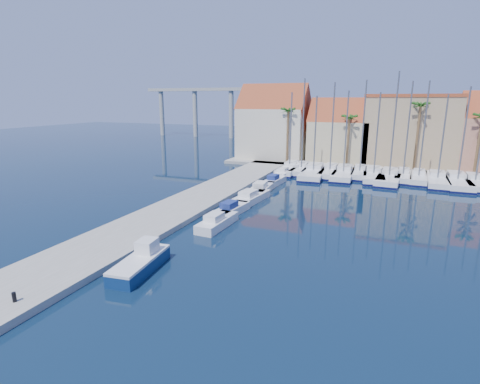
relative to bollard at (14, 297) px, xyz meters
name	(u,v)px	position (x,y,z in m)	size (l,w,h in m)	color
ground	(204,272)	(7.41, 7.99, -0.77)	(260.00, 260.00, 0.00)	black
quay_west	(189,204)	(-1.59, 21.49, -0.52)	(6.00, 77.00, 0.50)	gray
shore_north	(386,165)	(17.41, 55.99, -0.52)	(54.00, 16.00, 0.50)	gray
bollard	(14,297)	(0.00, 0.00, 0.00)	(0.22, 0.22, 0.55)	black
fishing_boat	(141,262)	(3.36, 6.62, -0.15)	(2.39, 5.53, 1.88)	navy
motorboat_west_0	(217,222)	(4.22, 16.48, -0.27)	(1.92, 5.42, 1.40)	white
motorboat_west_1	(231,209)	(3.85, 20.57, -0.27)	(2.14, 5.26, 1.40)	white
motorboat_west_2	(251,197)	(3.96, 25.71, -0.27)	(2.66, 6.54, 1.40)	white
motorboat_west_3	(261,188)	(3.63, 30.28, -0.27)	(2.40, 6.30, 1.40)	white
motorboat_west_4	(274,181)	(3.80, 35.14, -0.27)	(1.99, 5.15, 1.40)	white
motorboat_west_5	(284,173)	(3.55, 40.74, -0.27)	(1.95, 5.15, 1.40)	white
motorboat_west_6	(295,169)	(4.22, 44.99, -0.27)	(2.44, 6.70, 1.40)	white
sailboat_0	(290,169)	(3.60, 44.29, -0.19)	(2.69, 9.85, 12.20)	white
sailboat_1	(302,169)	(5.39, 44.54, -0.13)	(2.45, 8.63, 14.16)	white
sailboat_2	(314,172)	(7.52, 43.26, -0.22)	(4.00, 12.19, 11.69)	white
sailboat_3	(330,171)	(9.78, 44.34, -0.16)	(2.48, 9.30, 13.56)	white
sailboat_4	(344,173)	(11.82, 43.78, -0.20)	(3.11, 10.88, 12.37)	white
sailboat_5	(360,172)	(13.98, 44.99, -0.13)	(2.45, 8.38, 13.82)	white
sailboat_6	(373,175)	(15.95, 44.09, -0.21)	(3.69, 11.10, 12.12)	white
sailboat_7	(389,177)	(18.14, 43.36, -0.18)	(3.77, 11.50, 14.77)	white
sailboat_8	(403,176)	(19.90, 44.74, -0.13)	(2.43, 8.27, 13.58)	white
sailboat_9	(419,177)	(21.89, 44.40, -0.13)	(2.61, 8.30, 13.56)	white
sailboat_10	(437,180)	(24.16, 43.82, -0.20)	(2.83, 10.04, 11.82)	white
sailboat_11	(457,181)	(26.51, 43.98, -0.20)	(3.01, 10.98, 12.78)	white
sailboat_12	(474,182)	(28.52, 43.81, -0.19)	(2.67, 9.42, 11.64)	white
building_0	(274,125)	(-2.59, 54.99, 5.75)	(12.30, 9.00, 13.50)	beige
building_1	(340,134)	(9.41, 54.99, 4.52)	(10.30, 8.00, 11.00)	#C2B389
building_2	(409,130)	(20.41, 55.99, 5.48)	(14.20, 10.20, 11.50)	tan
palm_0	(288,112)	(1.41, 49.99, 8.31)	(2.60, 2.60, 10.15)	brown
palm_1	(349,119)	(11.41, 49.99, 7.36)	(2.60, 2.60, 9.15)	brown
palm_2	(420,107)	(21.41, 49.99, 9.24)	(2.60, 2.60, 11.15)	brown
viaduct	(215,102)	(-31.66, 89.99, 9.47)	(48.00, 2.20, 14.45)	#9E9E99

